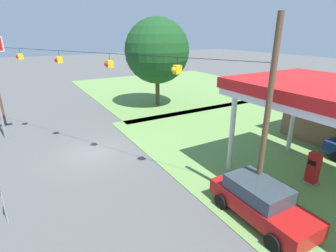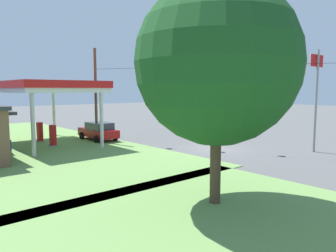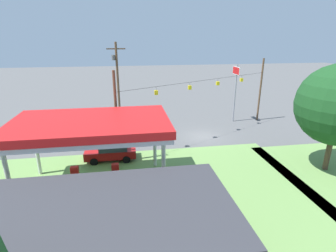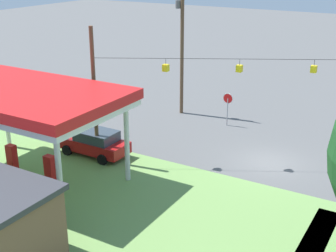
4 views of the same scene
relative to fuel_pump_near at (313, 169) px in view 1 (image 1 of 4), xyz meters
The scene contains 6 objects.
ground_plane 13.01m from the fuel_pump_near, 136.60° to the right, with size 160.00×160.00×0.00m, color #565656.
grass_verge_opposite_corner 26.41m from the fuel_pump_near, 164.44° to the left, with size 24.00×24.00×0.04m, color #6B934C.
fuel_pump_near is the anchor object (origin of this frame).
car_at_pumps_front 4.51m from the fuel_pump_near, 83.43° to the right, with size 4.60×2.14×1.67m.
signal_span_gantry 13.50m from the fuel_pump_near, 136.56° to the right, with size 18.77×10.24×8.26m.
tree_west_verge 18.35m from the fuel_pump_near, behind, with size 6.54×6.54×8.97m.
Camera 1 is at (15.99, -3.57, 7.57)m, focal length 28.00 mm.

